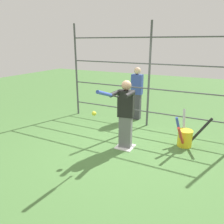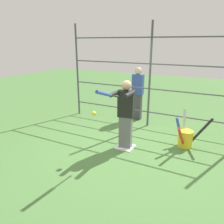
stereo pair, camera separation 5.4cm
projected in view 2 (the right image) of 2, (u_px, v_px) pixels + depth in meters
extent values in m
plane|color=#4C7A3D|center=(125.00, 147.00, 5.17)|extent=(24.00, 24.00, 0.00)
cube|color=white|center=(125.00, 147.00, 5.17)|extent=(0.40, 0.40, 0.02)
cylinder|color=#4C4C51|center=(150.00, 76.00, 6.08)|extent=(0.06, 0.06, 2.92)
cylinder|color=#4C4C51|center=(77.00, 71.00, 7.17)|extent=(0.06, 0.06, 2.92)
cylinder|color=#4C4C51|center=(148.00, 112.00, 6.39)|extent=(4.95, 0.04, 0.04)
cylinder|color=#4C4C51|center=(149.00, 89.00, 6.18)|extent=(4.95, 0.04, 0.04)
cylinder|color=#4C4C51|center=(151.00, 64.00, 5.97)|extent=(4.95, 0.04, 0.04)
cylinder|color=#4C4C51|center=(152.00, 37.00, 5.76)|extent=(4.95, 0.04, 0.04)
cube|color=slate|center=(126.00, 132.00, 5.06)|extent=(0.31, 0.22, 0.77)
cube|color=black|center=(126.00, 104.00, 4.85)|extent=(0.38, 0.25, 0.60)
sphere|color=tan|center=(126.00, 85.00, 4.72)|extent=(0.22, 0.22, 0.22)
cylinder|color=black|center=(130.00, 94.00, 4.54)|extent=(0.09, 0.43, 0.09)
cylinder|color=black|center=(115.00, 93.00, 4.63)|extent=(0.09, 0.43, 0.09)
sphere|color=black|center=(118.00, 97.00, 4.41)|extent=(0.05, 0.05, 0.05)
cylinder|color=black|center=(114.00, 96.00, 4.26)|extent=(0.03, 0.33, 0.13)
cylinder|color=#334CB2|center=(104.00, 94.00, 3.88)|extent=(0.07, 0.50, 0.22)
sphere|color=yellow|center=(94.00, 113.00, 4.51)|extent=(0.10, 0.10, 0.10)
cylinder|color=yellow|center=(185.00, 139.00, 5.16)|extent=(0.34, 0.34, 0.39)
torus|color=yellow|center=(186.00, 131.00, 5.10)|extent=(0.35, 0.35, 0.01)
cylinder|color=#B2B2B7|center=(184.00, 126.00, 5.27)|extent=(0.17, 0.30, 0.81)
cylinder|color=black|center=(200.00, 132.00, 5.01)|extent=(0.52, 0.14, 0.75)
cylinder|color=red|center=(181.00, 137.00, 4.86)|extent=(0.13, 0.57, 0.65)
cylinder|color=#334CB2|center=(180.00, 132.00, 5.02)|extent=(0.23, 0.29, 0.74)
cube|color=#3F3F47|center=(137.00, 107.00, 6.96)|extent=(0.27, 0.17, 0.82)
cube|color=#334799|center=(138.00, 84.00, 6.74)|extent=(0.34, 0.19, 0.61)
sphere|color=beige|center=(138.00, 71.00, 6.61)|extent=(0.21, 0.21, 0.21)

